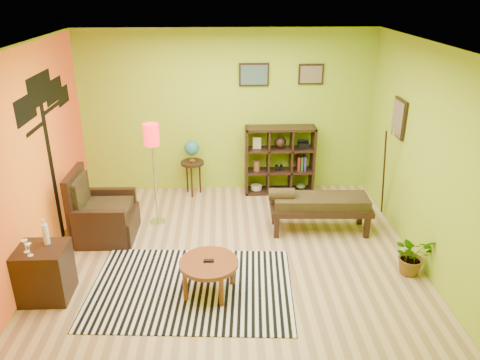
{
  "coord_description": "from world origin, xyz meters",
  "views": [
    {
      "loc": [
        -0.11,
        -5.57,
        3.47
      ],
      "look_at": [
        0.13,
        0.12,
        1.05
      ],
      "focal_mm": 35.0,
      "sensor_mm": 36.0,
      "label": 1
    }
  ],
  "objects_px": {
    "globe_table": "(192,154)",
    "bench": "(318,204)",
    "potted_plant": "(412,259)",
    "armchair": "(101,217)",
    "coffee_table": "(209,266)",
    "floor_lamp": "(152,144)",
    "side_cabinet": "(45,272)",
    "cube_shelf": "(280,160)"
  },
  "relations": [
    {
      "from": "potted_plant",
      "to": "globe_table",
      "type": "bearing_deg",
      "value": 138.7
    },
    {
      "from": "globe_table",
      "to": "bench",
      "type": "height_order",
      "value": "globe_table"
    },
    {
      "from": "armchair",
      "to": "cube_shelf",
      "type": "relative_size",
      "value": 0.86
    },
    {
      "from": "armchair",
      "to": "coffee_table",
      "type": "bearing_deg",
      "value": -41.68
    },
    {
      "from": "armchair",
      "to": "potted_plant",
      "type": "distance_m",
      "value": 4.33
    },
    {
      "from": "coffee_table",
      "to": "armchair",
      "type": "xyz_separation_m",
      "value": [
        -1.6,
        1.42,
        -0.06
      ]
    },
    {
      "from": "globe_table",
      "to": "potted_plant",
      "type": "distance_m",
      "value": 3.92
    },
    {
      "from": "side_cabinet",
      "to": "potted_plant",
      "type": "xyz_separation_m",
      "value": [
        4.5,
        0.3,
        -0.13
      ]
    },
    {
      "from": "armchair",
      "to": "side_cabinet",
      "type": "distance_m",
      "value": 1.46
    },
    {
      "from": "cube_shelf",
      "to": "floor_lamp",
      "type": "bearing_deg",
      "value": -151.92
    },
    {
      "from": "coffee_table",
      "to": "bench",
      "type": "height_order",
      "value": "bench"
    },
    {
      "from": "side_cabinet",
      "to": "floor_lamp",
      "type": "relative_size",
      "value": 0.61
    },
    {
      "from": "coffee_table",
      "to": "globe_table",
      "type": "relative_size",
      "value": 0.71
    },
    {
      "from": "coffee_table",
      "to": "armchair",
      "type": "relative_size",
      "value": 0.68
    },
    {
      "from": "coffee_table",
      "to": "potted_plant",
      "type": "relative_size",
      "value": 1.32
    },
    {
      "from": "side_cabinet",
      "to": "floor_lamp",
      "type": "bearing_deg",
      "value": 59.24
    },
    {
      "from": "side_cabinet",
      "to": "bench",
      "type": "height_order",
      "value": "side_cabinet"
    },
    {
      "from": "coffee_table",
      "to": "cube_shelf",
      "type": "distance_m",
      "value": 3.14
    },
    {
      "from": "coffee_table",
      "to": "floor_lamp",
      "type": "bearing_deg",
      "value": 114.9
    },
    {
      "from": "armchair",
      "to": "bench",
      "type": "relative_size",
      "value": 0.67
    },
    {
      "from": "globe_table",
      "to": "coffee_table",
      "type": "bearing_deg",
      "value": -83.29
    },
    {
      "from": "coffee_table",
      "to": "armchair",
      "type": "distance_m",
      "value": 2.14
    },
    {
      "from": "coffee_table",
      "to": "globe_table",
      "type": "bearing_deg",
      "value": 96.71
    },
    {
      "from": "armchair",
      "to": "cube_shelf",
      "type": "distance_m",
      "value": 3.17
    },
    {
      "from": "cube_shelf",
      "to": "armchair",
      "type": "bearing_deg",
      "value": -152.13
    },
    {
      "from": "floor_lamp",
      "to": "bench",
      "type": "distance_m",
      "value": 2.59
    },
    {
      "from": "armchair",
      "to": "floor_lamp",
      "type": "xyz_separation_m",
      "value": [
        0.76,
        0.39,
        0.98
      ]
    },
    {
      "from": "cube_shelf",
      "to": "bench",
      "type": "height_order",
      "value": "cube_shelf"
    },
    {
      "from": "cube_shelf",
      "to": "globe_table",
      "type": "bearing_deg",
      "value": -178.73
    },
    {
      "from": "armchair",
      "to": "side_cabinet",
      "type": "relative_size",
      "value": 1.05
    },
    {
      "from": "floor_lamp",
      "to": "cube_shelf",
      "type": "distance_m",
      "value": 2.41
    },
    {
      "from": "coffee_table",
      "to": "bench",
      "type": "relative_size",
      "value": 0.46
    },
    {
      "from": "globe_table",
      "to": "armchair",
      "type": "bearing_deg",
      "value": -131.16
    },
    {
      "from": "coffee_table",
      "to": "side_cabinet",
      "type": "bearing_deg",
      "value": -179.92
    },
    {
      "from": "armchair",
      "to": "bench",
      "type": "height_order",
      "value": "armchair"
    },
    {
      "from": "bench",
      "to": "globe_table",
      "type": "bearing_deg",
      "value": 143.88
    },
    {
      "from": "coffee_table",
      "to": "potted_plant",
      "type": "distance_m",
      "value": 2.6
    },
    {
      "from": "potted_plant",
      "to": "coffee_table",
      "type": "bearing_deg",
      "value": -173.35
    },
    {
      "from": "side_cabinet",
      "to": "globe_table",
      "type": "height_order",
      "value": "globe_table"
    },
    {
      "from": "globe_table",
      "to": "bench",
      "type": "distance_m",
      "value": 2.39
    },
    {
      "from": "floor_lamp",
      "to": "armchair",
      "type": "bearing_deg",
      "value": -152.72
    },
    {
      "from": "side_cabinet",
      "to": "bench",
      "type": "bearing_deg",
      "value": 22.71
    }
  ]
}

